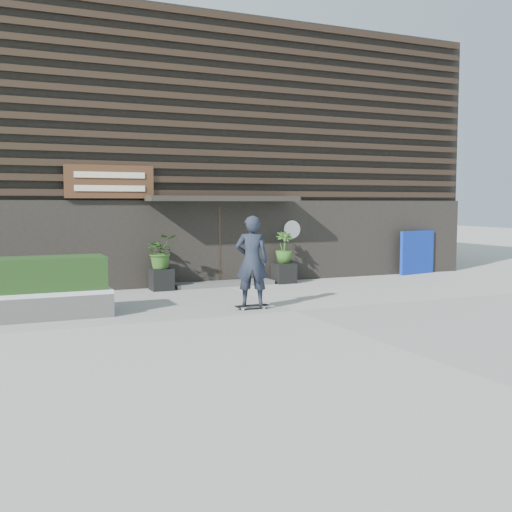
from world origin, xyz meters
name	(u,v)px	position (x,y,z in m)	size (l,w,h in m)	color
ground	(294,311)	(0.00, 0.00, 0.00)	(80.00, 80.00, 0.00)	#A09F98
entrance_step	(223,283)	(0.00, 4.60, 0.06)	(3.00, 0.80, 0.12)	#50504D
planter_pot_left	(162,279)	(-1.90, 4.40, 0.30)	(0.60, 0.60, 0.60)	black
bamboo_left	(161,251)	(-1.90, 4.40, 1.08)	(0.86, 0.75, 0.96)	#2D591E
planter_pot_right	(284,273)	(1.90, 4.40, 0.30)	(0.60, 0.60, 0.60)	black
bamboo_right	(284,247)	(1.90, 4.40, 1.08)	(0.54, 0.54, 0.96)	#2D591E
raised_bed	(25,307)	(-5.60, 1.47, 0.25)	(3.50, 1.20, 0.50)	#484846
snow_layer	(25,293)	(-5.60, 1.47, 0.54)	(3.50, 1.20, 0.08)	silver
hedge	(24,275)	(-5.60, 1.47, 0.93)	(3.30, 1.00, 0.70)	#173312
blue_tarp	(417,252)	(7.11, 4.70, 0.74)	(1.58, 0.12, 1.48)	#0C259D
building	(172,160)	(0.00, 9.96, 3.99)	(18.00, 11.00, 8.00)	black
skateboarder	(252,261)	(-0.80, 0.57, 1.11)	(0.88, 0.74, 2.14)	black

